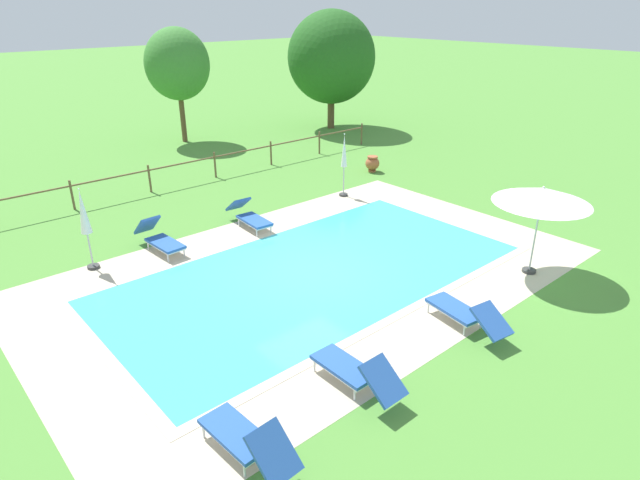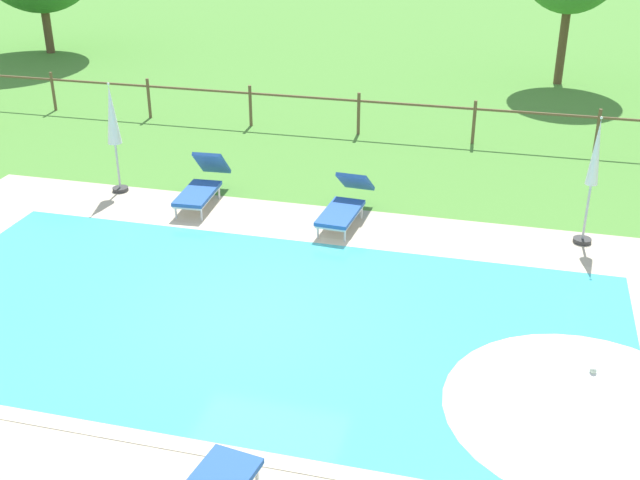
# 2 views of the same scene
# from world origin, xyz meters

# --- Properties ---
(ground_plane) EXTENTS (160.00, 160.00, 0.00)m
(ground_plane) POSITION_xyz_m (0.00, 0.00, 0.00)
(ground_plane) COLOR #518E38
(pool_deck_paving) EXTENTS (14.25, 8.82, 0.01)m
(pool_deck_paving) POSITION_xyz_m (0.00, 0.00, 0.00)
(pool_deck_paving) COLOR beige
(pool_deck_paving) RESTS_ON ground
(swimming_pool_water) EXTENTS (10.93, 5.50, 0.01)m
(swimming_pool_water) POSITION_xyz_m (0.00, 0.00, 0.01)
(swimming_pool_water) COLOR #42CCD6
(swimming_pool_water) RESTS_ON ground
(pool_coping_rim) EXTENTS (11.41, 5.98, 0.01)m
(pool_coping_rim) POSITION_xyz_m (0.00, 0.00, 0.01)
(pool_coping_rim) COLOR beige
(pool_coping_rim) RESTS_ON ground
(sun_lounger_north_near_steps) EXTENTS (0.90, 2.11, 0.77)m
(sun_lounger_north_near_steps) POSITION_xyz_m (0.78, -4.12, 0.36)
(sun_lounger_north_near_steps) COLOR #2856A8
(sun_lounger_north_near_steps) RESTS_ON ground
(sun_lounger_north_mid) EXTENTS (0.60, 1.99, 0.85)m
(sun_lounger_north_mid) POSITION_xyz_m (-2.47, -3.98, 0.37)
(sun_lounger_north_mid) COLOR #2856A8
(sun_lounger_north_mid) RESTS_ON ground
(sun_lounger_north_far) EXTENTS (0.72, 1.97, 0.91)m
(sun_lounger_north_far) POSITION_xyz_m (-2.43, 3.99, 0.38)
(sun_lounger_north_far) COLOR #2856A8
(sun_lounger_north_far) RESTS_ON ground
(sun_lounger_north_end) EXTENTS (0.70, 1.98, 0.90)m
(sun_lounger_north_end) POSITION_xyz_m (-4.93, -4.07, 0.38)
(sun_lounger_north_end) COLOR #2856A8
(sun_lounger_north_end) RESTS_ON ground
(sun_lounger_south_near_corner) EXTENTS (0.74, 2.04, 0.84)m
(sun_lounger_south_near_corner) POSITION_xyz_m (0.51, 3.78, 0.37)
(sun_lounger_south_near_corner) COLOR #2856A8
(sun_lounger_south_near_corner) RESTS_ON ground
(patio_umbrella_open_foreground) EXTENTS (2.42, 2.42, 2.39)m
(patio_umbrella_open_foreground) POSITION_xyz_m (4.29, -3.73, 2.14)
(patio_umbrella_open_foreground) COLOR #383838
(patio_umbrella_open_foreground) RESTS_ON ground
(patio_umbrella_closed_row_west) EXTENTS (0.32, 0.32, 2.33)m
(patio_umbrella_closed_row_west) POSITION_xyz_m (4.81, 3.98, 1.45)
(patio_umbrella_closed_row_west) COLOR #383838
(patio_umbrella_closed_row_west) RESTS_ON ground
(patio_umbrella_closed_row_mid_west) EXTENTS (0.32, 0.32, 2.27)m
(patio_umbrella_closed_row_mid_west) POSITION_xyz_m (-4.32, 4.15, 1.49)
(patio_umbrella_closed_row_mid_west) COLOR #383838
(patio_umbrella_closed_row_mid_west) RESTS_ON ground
(terracotta_urn_by_tree) EXTENTS (0.59, 0.59, 0.66)m
(terracotta_urn_by_tree) POSITION_xyz_m (7.86, 5.41, 0.36)
(terracotta_urn_by_tree) COLOR #A85B38
(terracotta_urn_by_tree) RESTS_ON ground
(perimeter_fence) EXTENTS (22.60, 0.08, 1.05)m
(perimeter_fence) POSITION_xyz_m (-0.35, 9.07, 0.68)
(perimeter_fence) COLOR brown
(perimeter_fence) RESTS_ON ground
(tree_far_west) EXTENTS (3.13, 3.13, 5.52)m
(tree_far_west) POSITION_xyz_m (4.53, 15.49, 3.79)
(tree_far_west) COLOR brown
(tree_far_west) RESTS_ON ground
(tree_centre) EXTENTS (4.75, 4.75, 6.26)m
(tree_centre) POSITION_xyz_m (12.34, 12.93, 3.81)
(tree_centre) COLOR brown
(tree_centre) RESTS_ON ground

